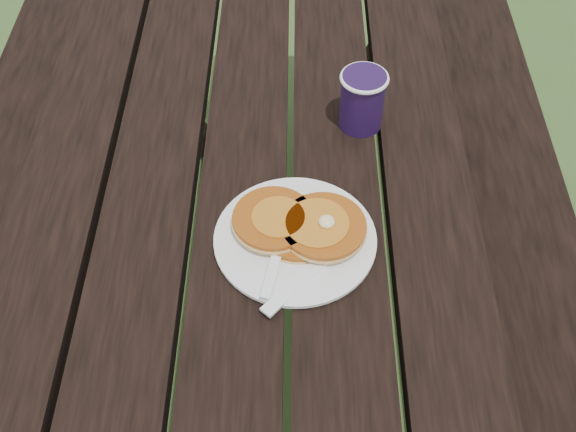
{
  "coord_description": "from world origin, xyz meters",
  "views": [
    {
      "loc": [
        0.08,
        -0.97,
        1.62
      ],
      "look_at": [
        0.07,
        -0.29,
        0.8
      ],
      "focal_mm": 45.0,
      "sensor_mm": 36.0,
      "label": 1
    }
  ],
  "objects_px": {
    "picnic_table": "(256,240)",
    "coffee_cup": "(363,98)",
    "plate": "(295,240)",
    "pancake_stack": "(300,224)"
  },
  "relations": [
    {
      "from": "picnic_table",
      "to": "coffee_cup",
      "type": "height_order",
      "value": "coffee_cup"
    },
    {
      "from": "plate",
      "to": "coffee_cup",
      "type": "xyz_separation_m",
      "value": [
        0.11,
        0.26,
        0.06
      ]
    },
    {
      "from": "plate",
      "to": "pancake_stack",
      "type": "distance_m",
      "value": 0.03
    },
    {
      "from": "picnic_table",
      "to": "plate",
      "type": "xyz_separation_m",
      "value": [
        0.09,
        -0.3,
        0.39
      ]
    },
    {
      "from": "picnic_table",
      "to": "coffee_cup",
      "type": "distance_m",
      "value": 0.49
    },
    {
      "from": "picnic_table",
      "to": "coffee_cup",
      "type": "relative_size",
      "value": 16.92
    },
    {
      "from": "plate",
      "to": "coffee_cup",
      "type": "distance_m",
      "value": 0.29
    },
    {
      "from": "plate",
      "to": "pancake_stack",
      "type": "bearing_deg",
      "value": 63.91
    },
    {
      "from": "plate",
      "to": "picnic_table",
      "type": "bearing_deg",
      "value": 105.95
    },
    {
      "from": "pancake_stack",
      "to": "picnic_table",
      "type": "bearing_deg",
      "value": 107.98
    }
  ]
}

